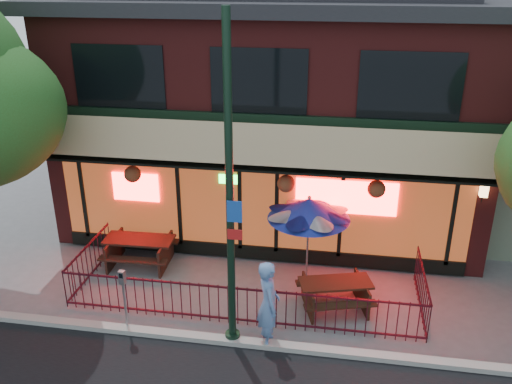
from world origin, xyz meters
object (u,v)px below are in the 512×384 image
parking_meter_near (124,290)px  picnic_table_right (335,291)px  patio_umbrella (309,209)px  street_light (230,211)px  pedestrian (268,304)px  picnic_table_left (140,247)px

parking_meter_near → picnic_table_right: bearing=19.2°
parking_meter_near → patio_umbrella: bearing=36.2°
street_light → pedestrian: size_ratio=3.48×
patio_umbrella → parking_meter_near: patio_umbrella is taller
parking_meter_near → street_light: bearing=-0.1°
picnic_table_left → pedestrian: size_ratio=0.95×
picnic_table_right → parking_meter_near: (-4.60, -1.60, 0.55)m
picnic_table_left → parking_meter_near: 2.94m
picnic_table_right → pedestrian: 2.15m
pedestrian → parking_meter_near: pedestrian is taller
picnic_table_right → picnic_table_left: bearing=167.3°
picnic_table_right → patio_umbrella: (-0.77, 1.20, 1.55)m
patio_umbrella → parking_meter_near: 4.85m
street_light → picnic_table_left: bearing=138.4°
street_light → patio_umbrella: 3.33m
picnic_table_left → patio_umbrella: bearing=-0.0°
picnic_table_right → patio_umbrella: patio_umbrella is taller
picnic_table_left → parking_meter_near: (0.72, -2.80, 0.51)m
street_light → picnic_table_left: (-3.15, 2.80, -2.63)m
patio_umbrella → pedestrian: size_ratio=1.18×
pedestrian → picnic_table_left: bearing=36.3°
street_light → patio_umbrella: (1.40, 2.80, -1.12)m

